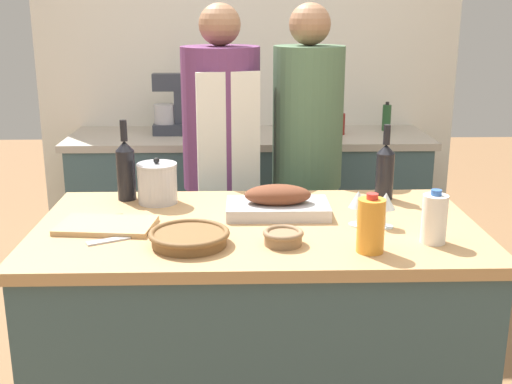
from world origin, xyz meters
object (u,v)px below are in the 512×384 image
at_px(wine_bottle_dark, 385,170).
at_px(stand_mixer, 169,109).
at_px(roasting_pan, 278,203).
at_px(knife_paring, 99,217).
at_px(stock_pot, 157,183).
at_px(wine_glass_right, 386,202).
at_px(person_cook_guest, 307,161).
at_px(juice_jug, 371,225).
at_px(cutting_board, 107,225).
at_px(person_cook_aproned, 222,163).
at_px(knife_chef, 124,238).
at_px(wicker_basket, 189,237).
at_px(condiment_bottle_tall, 387,117).
at_px(mixing_bowl, 283,237).
at_px(milk_jug, 434,219).
at_px(wine_bottle_green, 126,169).
at_px(condiment_bottle_short, 339,124).
at_px(wine_glass_left, 358,201).

relative_size(wine_bottle_dark, stand_mixer, 0.85).
xyz_separation_m(roasting_pan, knife_paring, (-0.65, -0.02, -0.04)).
relative_size(stock_pot, wine_glass_right, 1.44).
bearing_deg(knife_paring, person_cook_guest, 42.39).
bearing_deg(stand_mixer, juice_jug, -66.53).
bearing_deg(juice_jug, cutting_board, 163.98).
bearing_deg(stock_pot, person_cook_aproned, 67.32).
relative_size(cutting_board, knife_chef, 1.58).
bearing_deg(wine_bottle_dark, cutting_board, -162.52).
bearing_deg(knife_paring, wine_glass_right, -7.52).
bearing_deg(stock_pot, cutting_board, -115.55).
distance_m(juice_jug, wine_glass_right, 0.25).
distance_m(cutting_board, person_cook_aproned, 0.94).
bearing_deg(wine_bottle_dark, wicker_basket, -145.84).
height_order(knife_paring, condiment_bottle_tall, condiment_bottle_tall).
relative_size(mixing_bowl, milk_jug, 0.74).
bearing_deg(wine_bottle_green, person_cook_aproned, 54.87).
xyz_separation_m(condiment_bottle_tall, person_cook_guest, (-0.57, -0.82, -0.07)).
distance_m(juice_jug, knife_chef, 0.80).
bearing_deg(wicker_basket, wine_glass_right, 13.01).
bearing_deg(mixing_bowl, wine_bottle_dark, 49.16).
distance_m(knife_chef, person_cook_aproned, 1.02).
distance_m(juice_jug, knife_paring, 0.99).
distance_m(milk_jug, knife_paring, 1.17).
height_order(condiment_bottle_short, person_cook_guest, person_cook_guest).
xyz_separation_m(cutting_board, condiment_bottle_tall, (1.35, 1.69, 0.09)).
height_order(wine_glass_left, person_cook_guest, person_cook_guest).
xyz_separation_m(stand_mixer, condiment_bottle_short, (0.99, -0.04, -0.08)).
bearing_deg(milk_jug, wine_glass_left, 139.67).
relative_size(mixing_bowl, person_cook_guest, 0.08).
xyz_separation_m(stock_pot, stand_mixer, (-0.09, 1.31, 0.09)).
bearing_deg(condiment_bottle_tall, mixing_bowl, -111.90).
xyz_separation_m(roasting_pan, juice_jug, (0.26, -0.38, 0.04)).
distance_m(stock_pot, stand_mixer, 1.32).
bearing_deg(mixing_bowl, milk_jug, 0.57).
height_order(juice_jug, person_cook_aproned, person_cook_aproned).
bearing_deg(stock_pot, knife_chef, -99.02).
bearing_deg(person_cook_guest, person_cook_aproned, 171.66).
bearing_deg(juice_jug, milk_jug, 18.76).
height_order(roasting_pan, stand_mixer, stand_mixer).
relative_size(wicker_basket, condiment_bottle_tall, 1.51).
distance_m(wine_bottle_green, stand_mixer, 1.27).
distance_m(wine_bottle_dark, person_cook_aproned, 0.85).
xyz_separation_m(wine_bottle_dark, person_cook_guest, (-0.25, 0.55, -0.09)).
relative_size(roasting_pan, milk_jug, 2.13).
bearing_deg(knife_paring, milk_jug, -14.17).
distance_m(wine_bottle_dark, person_cook_guest, 0.61).
relative_size(cutting_board, stock_pot, 1.90).
distance_m(mixing_bowl, person_cook_aproned, 1.07).
bearing_deg(mixing_bowl, cutting_board, 163.43).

